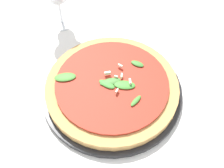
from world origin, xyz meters
TOP-DOWN VIEW (x-y plane):
  - ground_plane at (0.00, 0.00)m, footprint 6.00×6.00m
  - pizza_arugula_main at (-0.04, -0.01)m, footprint 0.30×0.30m

SIDE VIEW (x-z plane):
  - ground_plane at x=0.00m, z-range 0.00..0.00m
  - pizza_arugula_main at x=-0.04m, z-range -0.01..0.04m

